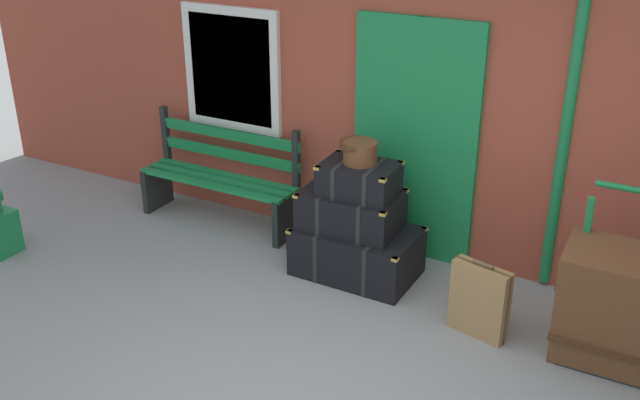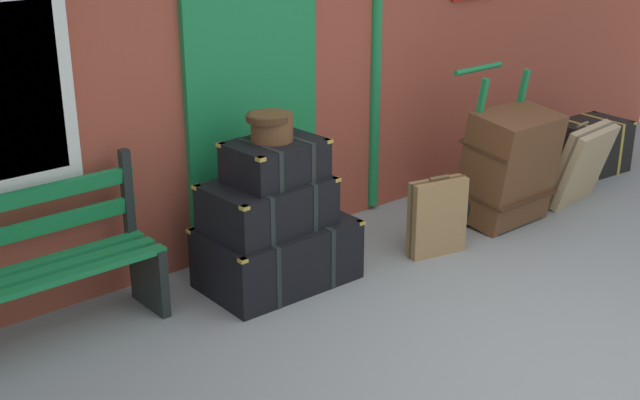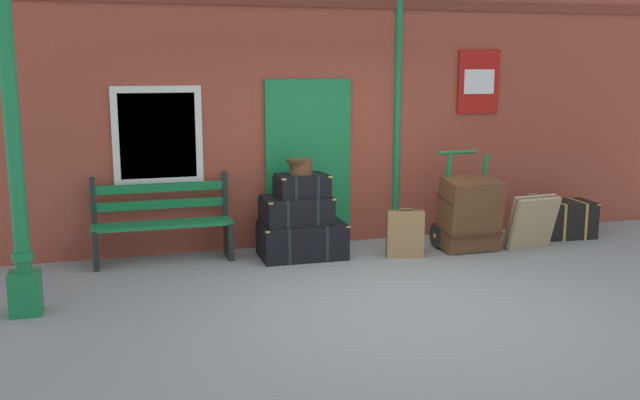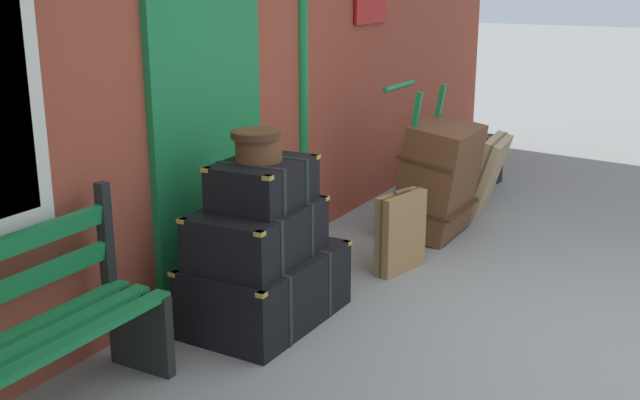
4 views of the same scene
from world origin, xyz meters
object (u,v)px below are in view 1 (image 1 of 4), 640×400
Objects in this scene: steamer_trunk_middle at (351,210)px; large_brown_trunk at (611,307)px; suitcase_caramel at (479,301)px; platform_bench at (221,178)px; steamer_trunk_base at (357,251)px; round_hatbox at (360,151)px; steamer_trunk_top at (359,179)px; porters_trolley at (611,319)px.

steamer_trunk_middle is 0.89× the size of large_brown_trunk.
steamer_trunk_middle is at bearing 162.87° from suitcase_caramel.
platform_bench reaches higher than steamer_trunk_middle.
round_hatbox reaches higher than steamer_trunk_base.
steamer_trunk_base is at bearing -115.65° from steamer_trunk_top.
suitcase_caramel is (-0.88, -0.06, -0.18)m from large_brown_trunk.
round_hatbox reaches higher than platform_bench.
porters_trolley reaches higher than suitcase_caramel.
suitcase_caramel is at bearing -18.78° from round_hatbox.
platform_bench is at bearing 169.60° from steamer_trunk_top.
platform_bench is 1.33× the size of porters_trolley.
steamer_trunk_middle is 2.71× the size of round_hatbox.
suitcase_caramel is (2.78, -0.68, -0.16)m from platform_bench.
platform_bench is 3.69m from porters_trolley.
large_brown_trunk is at bearing -9.63° from platform_bench.
steamer_trunk_top is 1.03× the size of suitcase_caramel.
large_brown_trunk is at bearing -9.55° from round_hatbox.
large_brown_trunk is at bearing -8.82° from steamer_trunk_base.
large_brown_trunk is 0.90m from suitcase_caramel.
steamer_trunk_top is 2.14m from porters_trolley.
porters_trolley is (3.65, -0.45, -0.17)m from platform_bench.
steamer_trunk_base is 2.06m from porters_trolley.
steamer_trunk_top is at bearing -10.40° from platform_bench.
porters_trolley reaches higher than steamer_trunk_base.
round_hatbox is at bearing 175.14° from porters_trolley.
steamer_trunk_middle reaches higher than suitcase_caramel.
porters_trolley is at bearing -4.19° from steamer_trunk_middle.
steamer_trunk_top is 1.36m from suitcase_caramel.
round_hatbox is at bearing 161.22° from suitcase_caramel.
porters_trolley is at bearing -4.86° from round_hatbox.
round_hatbox is 2.23m from porters_trolley.
porters_trolley is 1.30× the size of large_brown_trunk.
round_hatbox is 0.50× the size of suitcase_caramel.
steamer_trunk_top is (0.00, 0.01, 0.66)m from steamer_trunk_base.
large_brown_trunk is (2.06, -0.35, -0.64)m from round_hatbox.
large_brown_trunk is at bearing -90.00° from porters_trolley.
large_brown_trunk is (2.05, -0.33, -0.40)m from steamer_trunk_top.
platform_bench is at bearing 166.33° from suitcase_caramel.
steamer_trunk_top is 2.05× the size of round_hatbox.
steamer_trunk_base is 1.68× the size of suitcase_caramel.
steamer_trunk_top is 0.52× the size of porters_trolley.
steamer_trunk_top reaches higher than steamer_trunk_base.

